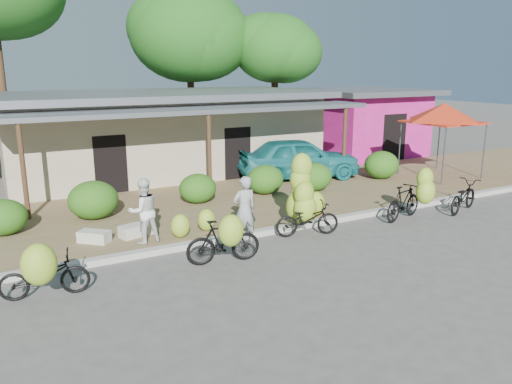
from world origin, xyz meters
TOP-DOWN VIEW (x-y plane):
  - ground at (0.00, 0.00)m, footprint 100.00×100.00m
  - sidewalk at (0.00, 5.00)m, footprint 60.00×6.00m
  - curb at (0.00, 2.00)m, footprint 60.00×0.25m
  - shop_main at (0.00, 10.93)m, footprint 13.00×8.50m
  - shop_pink at (10.50, 10.99)m, footprint 6.00×6.00m
  - tree_center_right at (3.31, 16.61)m, footprint 6.18×6.14m
  - tree_near_right at (7.31, 14.61)m, footprint 4.60×4.43m
  - hedge_0 at (-6.26, 4.90)m, footprint 1.19×1.07m
  - hedge_1 at (-3.95, 5.25)m, footprint 1.39×1.25m
  - hedge_2 at (-0.71, 5.44)m, footprint 1.19×1.07m
  - hedge_3 at (1.74, 5.43)m, footprint 1.27×1.14m
  - hedge_4 at (3.46, 5.00)m, footprint 1.25×1.12m
  - hedge_5 at (6.87, 5.37)m, footprint 1.37×1.23m
  - red_canopy at (9.18, 4.59)m, footprint 3.50×3.50m
  - bike_far_left at (-5.77, 0.67)m, footprint 1.73×1.33m
  - bike_left at (-2.04, 0.63)m, footprint 1.75×1.26m
  - bike_center at (0.77, 1.68)m, footprint 1.80×1.36m
  - bike_right at (4.01, 1.10)m, footprint 1.77×1.32m
  - bike_far_right at (6.15, 0.98)m, footprint 1.94×1.22m
  - loose_banana_a at (-2.38, 2.53)m, footprint 0.49×0.41m
  - loose_banana_b at (-1.59, 2.71)m, footprint 0.47×0.40m
  - loose_banana_c at (1.76, 2.52)m, footprint 0.56×0.47m
  - sack_near at (-3.32, 3.20)m, footprint 0.93×0.61m
  - sack_far at (-4.36, 3.22)m, footprint 0.81×0.79m
  - vendor at (-0.99, 1.70)m, footprint 0.63×0.42m
  - bystander at (-3.28, 2.60)m, footprint 0.85×0.69m
  - teal_van at (4.10, 6.94)m, footprint 4.96×2.91m

SIDE VIEW (x-z plane):
  - ground at x=0.00m, z-range 0.00..0.00m
  - sidewalk at x=0.00m, z-range 0.00..0.12m
  - curb at x=0.00m, z-range 0.00..0.15m
  - sack_far at x=-4.36m, z-range 0.12..0.40m
  - sack_near at x=-3.32m, z-range 0.12..0.42m
  - loose_banana_b at x=-1.59m, z-range 0.12..0.71m
  - loose_banana_a at x=-2.38m, z-range 0.12..0.73m
  - loose_banana_c at x=1.76m, z-range 0.12..0.82m
  - bike_far_right at x=6.15m, z-range 0.00..0.96m
  - bike_far_left at x=-5.77m, z-range -0.10..1.20m
  - hedge_0 at x=-6.26m, z-range 0.12..1.05m
  - hedge_2 at x=-0.71m, z-range 0.12..1.05m
  - bike_left at x=-2.04m, z-range -0.07..1.25m
  - hedge_4 at x=3.46m, z-range 0.12..1.09m
  - hedge_3 at x=1.74m, z-range 0.12..1.11m
  - hedge_5 at x=6.87m, z-range 0.12..1.19m
  - hedge_1 at x=-3.95m, z-range 0.12..1.21m
  - bike_right at x=4.01m, z-range -0.14..1.48m
  - bike_center at x=0.77m, z-range -0.24..1.86m
  - vendor at x=-0.99m, z-range 0.00..1.72m
  - teal_van at x=4.10m, z-range 0.12..1.70m
  - bystander at x=-3.28m, z-range 0.12..1.73m
  - shop_pink at x=10.50m, z-range 0.05..3.30m
  - shop_main at x=0.00m, z-range 0.05..3.40m
  - red_canopy at x=9.18m, z-range 1.18..4.04m
  - tree_near_right at x=7.31m, z-range 1.83..8.91m
  - tree_center_right at x=3.31m, z-range 1.87..10.31m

